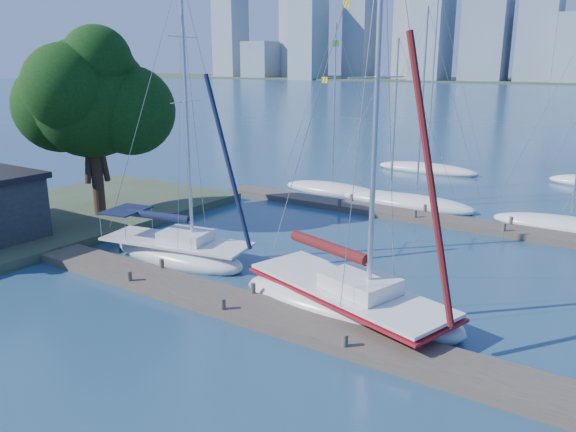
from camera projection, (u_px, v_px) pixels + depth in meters
The scene contains 12 objects.
ground at pixel (239, 310), 21.21m from camera, with size 700.00×700.00×0.00m, color navy.
near_dock at pixel (239, 306), 21.15m from camera, with size 26.00×2.00×0.40m, color #453D32.
far_dock at pixel (436, 220), 32.92m from camera, with size 30.00×1.80×0.36m, color #453D32.
shore at pixel (43, 220), 32.67m from camera, with size 12.00×22.00×0.50m, color #38472D.
tree at pixel (90, 96), 31.11m from camera, with size 8.70×7.91×11.03m.
sailboat_navy at pixel (176, 237), 26.56m from camera, with size 8.21×3.98×13.27m.
sailboat_maroon at pixel (348, 283), 20.70m from camera, with size 9.46×5.41×15.40m.
bg_boat_0 at pixel (333, 189), 40.49m from camera, with size 8.05×3.73×12.03m.
bg_boat_1 at pixel (391, 199), 37.64m from camera, with size 8.19×5.21×10.93m.
bg_boat_2 at pixel (416, 203), 36.50m from camera, with size 8.07×5.16×12.70m.
bg_boat_3 at pixel (570, 226), 31.28m from camera, with size 8.36×2.54×12.27m.
bg_boat_6 at pixel (427, 169), 48.47m from camera, with size 9.06×5.54×15.21m.
Camera 1 is at (12.41, -15.20, 9.00)m, focal length 35.00 mm.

